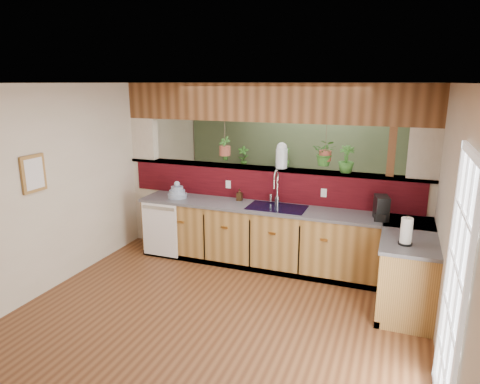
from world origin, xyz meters
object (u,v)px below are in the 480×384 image
at_px(glass_jar, 282,155).
at_px(shelving_console, 266,192).
at_px(paper_towel, 406,232).
at_px(soap_dispenser, 240,195).
at_px(faucet, 276,186).
at_px(coffee_maker, 381,209).
at_px(dish_stack, 177,193).

xyz_separation_m(glass_jar, shelving_console, (-0.82, 1.90, -1.08)).
bearing_deg(paper_towel, glass_jar, 144.40).
relative_size(soap_dispenser, glass_jar, 0.46).
relative_size(faucet, coffee_maker, 1.67).
xyz_separation_m(paper_towel, glass_jar, (-1.74, 1.25, 0.53)).
distance_m(coffee_maker, shelving_console, 3.29).
relative_size(faucet, glass_jar, 1.36).
relative_size(soap_dispenser, coffee_maker, 0.57).
bearing_deg(dish_stack, soap_dispenser, 10.75).
xyz_separation_m(soap_dispenser, shelving_console, (-0.25, 2.12, -0.49)).
distance_m(faucet, coffee_maker, 1.47).
bearing_deg(paper_towel, soap_dispenser, 156.03).
bearing_deg(shelving_console, paper_towel, -49.32).
bearing_deg(soap_dispenser, shelving_console, 96.71).
relative_size(paper_towel, shelving_console, 0.23).
xyz_separation_m(coffee_maker, shelving_console, (-2.26, 2.32, -0.54)).
bearing_deg(glass_jar, soap_dispenser, -159.04).
height_order(dish_stack, coffee_maker, coffee_maker).
bearing_deg(shelving_console, faucet, -67.56).
xyz_separation_m(coffee_maker, paper_towel, (0.30, -0.82, 0.00)).
bearing_deg(dish_stack, coffee_maker, -0.50).
relative_size(soap_dispenser, shelving_console, 0.12).
distance_m(coffee_maker, paper_towel, 0.87).
xyz_separation_m(faucet, soap_dispenser, (-0.56, 0.01, -0.19)).
xyz_separation_m(coffee_maker, glass_jar, (-1.44, 0.42, 0.54)).
bearing_deg(coffee_maker, soap_dispenser, 160.99).
distance_m(paper_towel, shelving_console, 4.09).
bearing_deg(coffee_maker, paper_towel, -83.26).
bearing_deg(faucet, paper_towel, -30.30).
distance_m(dish_stack, glass_jar, 1.68).
relative_size(dish_stack, shelving_console, 0.21).
bearing_deg(soap_dispenser, faucet, -0.52).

